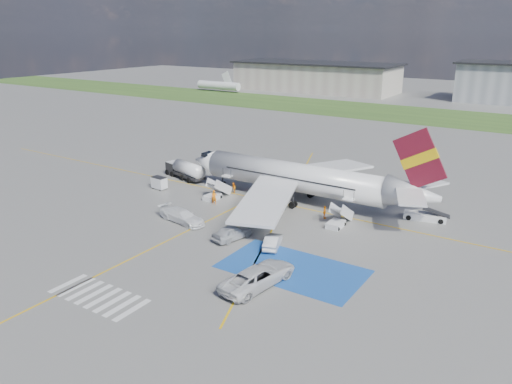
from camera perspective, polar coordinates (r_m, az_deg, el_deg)
ground at (r=57.68m, az=-2.59°, el=-4.79°), size 400.00×400.00×0.00m
grass_strip at (r=143.27m, az=20.33°, el=8.04°), size 400.00×30.00×0.01m
taxiway_line_main at (r=67.11m, az=3.38°, el=-1.43°), size 120.00×0.20×0.01m
taxiway_line_cross at (r=53.88m, az=-13.24°, el=-7.01°), size 0.20×60.00×0.01m
taxiway_line_diag at (r=67.11m, az=3.38°, el=-1.43°), size 20.71×56.45×0.01m
staging_box at (r=49.76m, az=4.19°, el=-8.74°), size 14.00×8.00×0.01m
crosswalk at (r=47.09m, az=-17.56°, el=-11.28°), size 9.00×4.00×0.01m
terminal_west at (r=194.07m, az=6.78°, el=12.90°), size 60.00×22.00×10.00m
airliner at (r=67.05m, az=5.41°, el=1.55°), size 36.81×32.95×11.92m
airstairs_fwd at (r=69.33m, az=-4.80°, el=-0.27°), size 1.90×5.20×3.60m
airstairs_aft at (r=60.37m, az=9.26°, el=-3.31°), size 1.90×5.20×3.60m
fuel_tanker at (r=78.99m, az=-8.08°, el=2.35°), size 8.48×4.25×2.80m
gpu_cart at (r=74.58m, az=-11.00°, el=0.96°), size 2.34×1.64×1.84m
belt_loader at (r=65.02m, az=18.78°, el=-2.69°), size 5.58×2.93×1.61m
car_silver_a at (r=55.93m, az=-2.75°, el=-4.63°), size 3.00×5.20×1.66m
car_silver_b at (r=53.94m, az=1.92°, el=-5.65°), size 2.90×4.54×1.41m
van_white_a at (r=46.21m, az=0.28°, el=-9.24°), size 3.87×6.83×2.43m
van_white_b at (r=61.39m, az=-8.48°, el=-2.47°), size 5.65×3.09×2.10m
crew_fwd at (r=67.07m, az=-4.81°, el=-0.61°), size 0.84×0.75×1.93m
crew_nose at (r=71.46m, az=-2.58°, el=0.48°), size 0.97×0.96×1.58m
crew_aft at (r=62.44m, az=7.85°, el=-2.31°), size 0.68×1.03×1.62m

